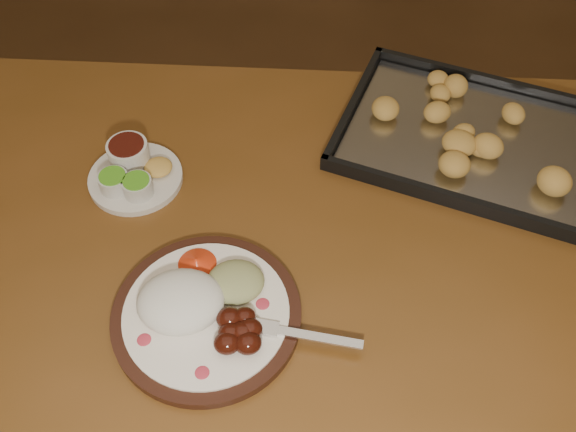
{
  "coord_description": "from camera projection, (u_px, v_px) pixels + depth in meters",
  "views": [
    {
      "loc": [
        0.0,
        -0.63,
        1.6
      ],
      "look_at": [
        0.04,
        0.02,
        0.77
      ],
      "focal_mm": 40.0,
      "sensor_mm": 36.0,
      "label": 1
    }
  ],
  "objects": [
    {
      "name": "ground",
      "position": [
        272.0,
        406.0,
        1.65
      ],
      "size": [
        4.0,
        4.0,
        0.0
      ],
      "primitive_type": "plane",
      "color": "#54361C",
      "rests_on": "ground"
    },
    {
      "name": "dining_table",
      "position": [
        256.0,
        279.0,
        1.12
      ],
      "size": [
        1.6,
        1.07,
        0.75
      ],
      "rotation": [
        0.0,
        0.0,
        -0.12
      ],
      "color": "brown",
      "rests_on": "ground"
    },
    {
      "name": "dinner_plate",
      "position": [
        204.0,
        308.0,
        0.95
      ],
      "size": [
        0.37,
        0.28,
        0.07
      ],
      "rotation": [
        0.0,
        0.0,
        -0.43
      ],
      "color": "black",
      "rests_on": "dining_table"
    },
    {
      "name": "condiment_saucer",
      "position": [
        133.0,
        171.0,
        1.11
      ],
      "size": [
        0.16,
        0.16,
        0.06
      ],
      "rotation": [
        0.0,
        0.0,
        0.01
      ],
      "color": "silver",
      "rests_on": "dining_table"
    },
    {
      "name": "baking_tray",
      "position": [
        468.0,
        135.0,
        1.18
      ],
      "size": [
        0.56,
        0.5,
        0.05
      ],
      "rotation": [
        0.0,
        0.0,
        -0.45
      ],
      "color": "black",
      "rests_on": "dining_table"
    }
  ]
}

